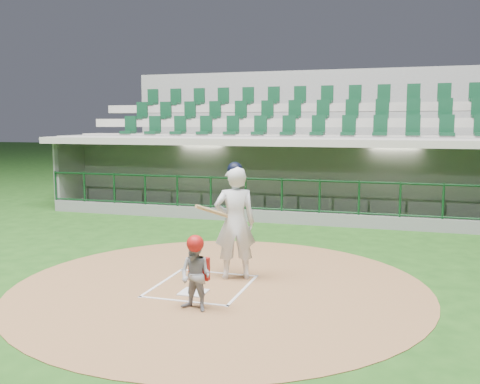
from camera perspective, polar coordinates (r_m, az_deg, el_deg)
The scene contains 8 objects.
ground at distance 9.73m, azimuth -3.42°, elevation -9.54°, with size 120.00×120.00×0.00m, color #194213.
dirt_circle at distance 9.45m, azimuth -2.12°, elevation -10.01°, with size 7.20×7.20×0.01m, color brown.
home_plate at distance 9.10m, azimuth -5.00°, elevation -10.61°, with size 0.43×0.43×0.02m, color silver.
batter_box_chalk at distance 9.46m, azimuth -4.07°, elevation -9.94°, with size 1.55×1.80×0.01m.
dugout_structure at distance 16.95m, azimuth 6.13°, elevation 0.96°, with size 16.40×3.70×3.00m.
seating_deck at distance 19.94m, azimuth 7.64°, elevation 3.23°, with size 17.00×6.72×5.15m.
batter at distance 9.65m, azimuth -0.55°, elevation -3.15°, with size 0.98×1.02×2.13m.
catcher at distance 8.14m, azimuth -4.75°, elevation -8.61°, with size 0.60×0.51×1.16m.
Camera 1 is at (3.29, -8.71, 2.81)m, focal length 40.00 mm.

